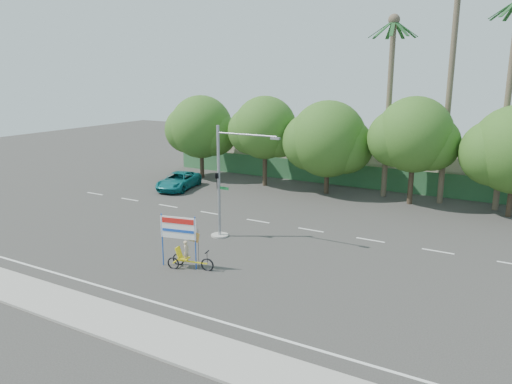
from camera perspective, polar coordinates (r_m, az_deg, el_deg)
The scene contains 15 objects.
ground at distance 27.31m, azimuth -4.51°, elevation -8.20°, with size 120.00×120.00×0.00m, color #33302D.
sidewalk_near at distance 22.10m, azimuth -15.89°, elevation -14.07°, with size 50.00×2.40×0.12m, color gray.
fence at distance 45.65m, azimuth 10.88°, elevation 1.84°, with size 38.00×0.08×2.00m, color #336B3D.
building_left at distance 53.45m, azimuth 2.36°, elevation 4.87°, with size 12.00×8.00×4.00m, color beige.
building_right at distance 48.00m, azimuth 21.78°, elevation 2.65°, with size 14.00×8.00×3.60m, color beige.
tree_far_left at distance 48.47m, azimuth -6.34°, elevation 7.19°, with size 7.14×6.00×7.96m.
tree_left at distance 44.68m, azimuth 0.98°, elevation 7.11°, with size 6.66×5.60×8.07m.
tree_center at distance 42.20m, azimuth 8.15°, elevation 5.77°, with size 7.62×6.40×7.85m.
tree_right at distance 40.05m, azimuth 17.57°, elevation 5.98°, with size 6.90×5.80×8.36m.
palm_tall at distance 40.84m, azimuth 21.45°, elevation 13.18°, with size 3.73×3.79×17.45m.
palm_mid at distance 40.41m, azimuth 27.02°, elevation 11.14°, with size 3.73×3.79×15.45m.
palm_short at distance 41.81m, azimuth 15.06°, elevation 11.43°, with size 3.73×3.79×14.45m.
traffic_signal at distance 30.74m, azimuth -3.80°, elevation 0.02°, with size 4.72×1.10×7.00m.
trike_billboard at distance 26.59m, azimuth -8.25°, elevation -6.21°, with size 2.93×1.02×2.92m.
pickup_truck at distance 44.48m, azimuth -8.84°, elevation 1.27°, with size 2.45×5.31×1.48m, color #106E71.
Camera 1 is at (14.45, -20.83, 10.14)m, focal length 35.00 mm.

